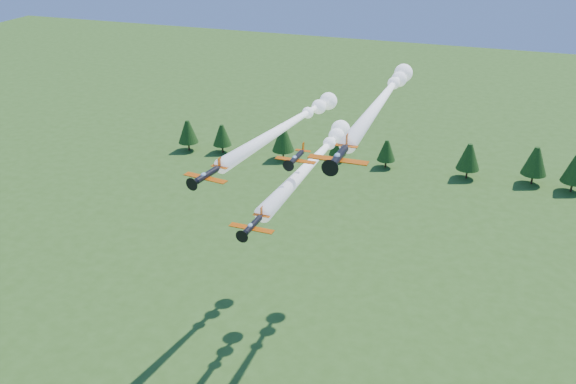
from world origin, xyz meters
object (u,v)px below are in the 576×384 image
(plane_right, at_px, (384,97))
(plane_slot, at_px, (296,158))
(plane_left, at_px, (290,123))
(plane_lead, at_px, (316,158))

(plane_right, bearing_deg, plane_slot, -113.43)
(plane_left, relative_size, plane_slot, 6.92)
(plane_left, xyz_separation_m, plane_slot, (8.26, -20.84, 2.03))
(plane_right, xyz_separation_m, plane_slot, (-9.25, -21.13, -4.80))
(plane_left, relative_size, plane_right, 0.91)
(plane_lead, relative_size, plane_slot, 6.60)
(plane_lead, bearing_deg, plane_right, 51.01)
(plane_lead, relative_size, plane_right, 0.87)
(plane_lead, xyz_separation_m, plane_slot, (-0.04, -10.60, 4.10))
(plane_left, xyz_separation_m, plane_right, (17.51, 0.29, 6.83))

